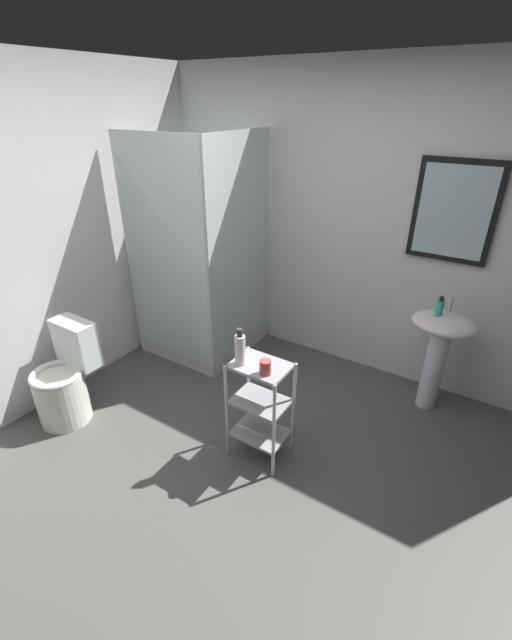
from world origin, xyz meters
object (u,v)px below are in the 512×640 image
(storage_cart, at_px, (260,403))
(lotion_bottle_white, at_px, (240,349))
(toilet, at_px, (65,382))
(hand_soap_bottle, at_px, (440,307))
(pedestal_sink, at_px, (439,343))
(rinse_cup, at_px, (265,367))
(shower_stall, at_px, (205,307))

(storage_cart, bearing_deg, lotion_bottle_white, -153.86)
(toilet, xyz_separation_m, hand_soap_bottle, (2.26, 1.61, 0.56))
(toilet, bearing_deg, pedestal_sink, 35.01)
(toilet, bearing_deg, rinse_cup, 14.32)
(shower_stall, height_order, rinse_cup, shower_stall)
(pedestal_sink, height_order, hand_soap_bottle, hand_soap_bottle)
(toilet, height_order, rinse_cup, rinse_cup)
(shower_stall, bearing_deg, pedestal_sink, 8.16)
(hand_soap_bottle, distance_m, lotion_bottle_white, 1.52)
(toilet, xyz_separation_m, lotion_bottle_white, (1.34, 0.40, 0.53))
(shower_stall, distance_m, toilet, 1.37)
(pedestal_sink, relative_size, lotion_bottle_white, 3.25)
(storage_cart, relative_size, rinse_cup, 7.95)
(storage_cart, relative_size, hand_soap_bottle, 5.09)
(shower_stall, height_order, lotion_bottle_white, shower_stall)
(lotion_bottle_white, bearing_deg, pedestal_sink, 51.46)
(toilet, bearing_deg, lotion_bottle_white, 16.53)
(pedestal_sink, height_order, lotion_bottle_white, lotion_bottle_white)
(pedestal_sink, distance_m, toilet, 2.84)
(pedestal_sink, xyz_separation_m, lotion_bottle_white, (-0.97, -1.22, 0.27))
(toilet, relative_size, lotion_bottle_white, 3.05)
(lotion_bottle_white, bearing_deg, shower_stall, 138.37)
(hand_soap_bottle, bearing_deg, pedestal_sink, 10.71)
(storage_cart, xyz_separation_m, rinse_cup, (0.07, -0.06, 0.35))
(shower_stall, height_order, toilet, shower_stall)
(lotion_bottle_white, distance_m, rinse_cup, 0.20)
(shower_stall, relative_size, hand_soap_bottle, 13.75)
(shower_stall, xyz_separation_m, pedestal_sink, (2.02, 0.29, 0.12))
(pedestal_sink, height_order, rinse_cup, rinse_cup)
(shower_stall, xyz_separation_m, rinse_cup, (1.24, -0.94, 0.32))
(toilet, height_order, storage_cart, toilet)
(storage_cart, bearing_deg, toilet, -162.68)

